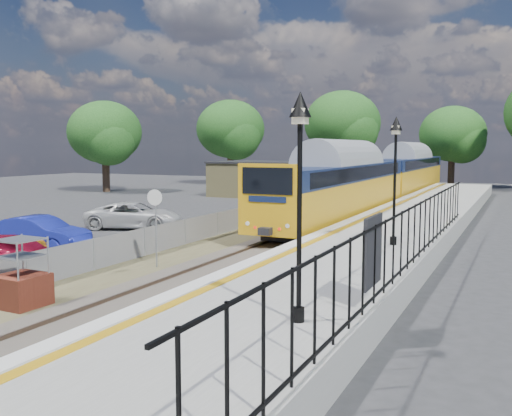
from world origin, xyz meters
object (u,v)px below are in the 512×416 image
Objects in this scene: car_blue at (40,233)px; car_red at (12,254)px; speed_sign at (155,215)px; train at (382,175)px; brick_plinth at (21,274)px; car_white at (134,215)px; car_yellow at (41,234)px; victorian_lamp_south at (300,153)px; victorian_lamp_north at (396,150)px.

car_red is at bearing -150.37° from car_blue.
speed_sign is 0.65× the size of car_blue.
speed_sign is 0.67× the size of car_red.
brick_plinth is (-2.88, -30.57, -1.40)m from train.
brick_plinth is 0.38× the size of car_white.
car_white is (-9.61, -16.76, -1.63)m from train.
car_white is at bearing 21.71° from car_yellow.
car_yellow is (-3.23, 4.39, -0.13)m from car_red.
victorian_lamp_south is 9.05m from brick_plinth.
train is at bearing 76.38° from speed_sign.
train reaches higher than car_yellow.
victorian_lamp_south is at bearing -88.85° from victorian_lamp_north.
victorian_lamp_south reaches higher than car_white.
train reaches higher than brick_plinth.
victorian_lamp_north is 15.95m from car_white.
speed_sign is 5.06m from car_red.
car_yellow is (-7.15, 1.44, -1.38)m from speed_sign.
car_white is at bearing -7.78° from car_red.
brick_plinth is 0.45× the size of car_red.
car_blue is at bearing 164.33° from speed_sign.
victorian_lamp_north reaches higher than car_red.
speed_sign is (0.38, 5.79, 1.05)m from brick_plinth.
car_blue reaches higher than car_yellow.
speed_sign is at bearing -157.57° from car_white.
victorian_lamp_north reaches higher than train.
car_blue is at bearing -110.96° from train.
car_blue reaches higher than car_white.
car_yellow is (-9.65, -23.35, -1.73)m from train.
victorian_lamp_north is at bearing 91.15° from victorian_lamp_south.
car_yellow is 0.82× the size of car_white.
victorian_lamp_north reaches higher than speed_sign.
victorian_lamp_north is at bearing -59.60° from car_yellow.
victorian_lamp_south is 12.90m from car_red.
victorian_lamp_south reaches higher than train.
victorian_lamp_south is 0.11× the size of train.
car_yellow is at bearing 38.21° from car_blue.
car_yellow is at bearing -112.46° from train.
speed_sign is at bearing -76.99° from car_red.
victorian_lamp_north is 1.58× the size of speed_sign.
car_red reaches higher than car_white.
car_white is (0.04, 6.59, 0.10)m from car_yellow.
car_blue is (-14.65, 7.28, -3.56)m from victorian_lamp_south.
victorian_lamp_south is 1.58× the size of speed_sign.
train is 19.39m from car_white.
car_white is at bearing -1.87° from car_blue.
victorian_lamp_south is at bearing -152.72° from car_white.
train is (-5.30, 21.15, -1.96)m from victorian_lamp_north.
car_red reaches higher than car_yellow.
victorian_lamp_north reaches higher than car_yellow.
car_white reaches higher than car_yellow.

